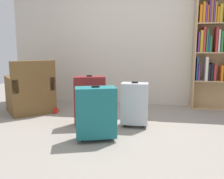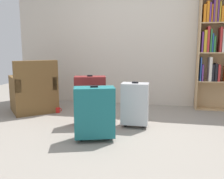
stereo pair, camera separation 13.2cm
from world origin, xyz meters
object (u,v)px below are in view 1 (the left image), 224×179
at_px(mug, 55,110).
at_px(suitcase_teal, 96,112).
at_px(suitcase_dark_red, 90,99).
at_px(armchair, 31,94).
at_px(suitcase_silver, 135,103).

height_order(mug, suitcase_teal, suitcase_teal).
xyz_separation_m(suitcase_teal, suitcase_dark_red, (-0.23, 0.58, 0.03)).
xyz_separation_m(armchair, suitcase_teal, (1.41, -1.13, 0.03)).
distance_m(suitcase_dark_red, suitcase_silver, 0.64).
bearing_deg(mug, suitcase_dark_red, -35.69).
bearing_deg(armchair, suitcase_teal, -38.61).
height_order(armchair, suitcase_silver, armchair).
bearing_deg(armchair, mug, -0.74).
distance_m(mug, suitcase_dark_red, 0.98).
height_order(mug, suitcase_dark_red, suitcase_dark_red).
bearing_deg(suitcase_silver, mug, 159.77).
distance_m(suitcase_teal, suitcase_dark_red, 0.63).
distance_m(armchair, suitcase_silver, 1.90).
height_order(armchair, suitcase_teal, armchair).
distance_m(mug, suitcase_teal, 1.52).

